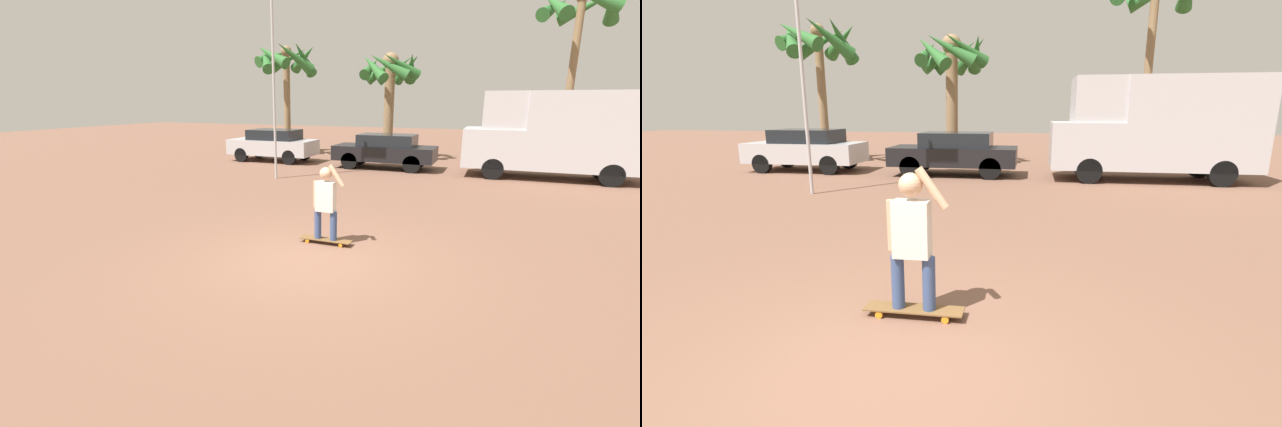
{
  "view_description": "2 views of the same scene",
  "coord_description": "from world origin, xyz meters",
  "views": [
    {
      "loc": [
        3.01,
        -6.75,
        2.85
      ],
      "look_at": [
        -0.29,
        1.16,
        0.58
      ],
      "focal_mm": 24.0,
      "sensor_mm": 36.0,
      "label": 1
    },
    {
      "loc": [
        1.1,
        -3.14,
        2.19
      ],
      "look_at": [
        0.27,
        1.98,
        0.93
      ],
      "focal_mm": 24.0,
      "sensor_mm": 36.0,
      "label": 2
    }
  ],
  "objects": [
    {
      "name": "ground_plane",
      "position": [
        0.0,
        0.0,
        0.0
      ],
      "size": [
        80.0,
        80.0,
        0.0
      ],
      "primitive_type": "plane",
      "color": "brown"
    },
    {
      "name": "skateboard",
      "position": [
        -0.1,
        0.99,
        0.08
      ],
      "size": [
        1.09,
        0.25,
        0.1
      ],
      "color": "brown",
      "rests_on": "ground_plane"
    },
    {
      "name": "person_skateboarder",
      "position": [
        -0.1,
        0.99,
        0.94
      ],
      "size": [
        0.66,
        0.25,
        1.55
      ],
      "color": "#384C7A",
      "rests_on": "skateboard"
    },
    {
      "name": "camper_van",
      "position": [
        4.9,
        11.21,
        1.72
      ],
      "size": [
        6.07,
        2.08,
        3.19
      ],
      "color": "black",
      "rests_on": "ground_plane"
    },
    {
      "name": "parked_car_black",
      "position": [
        -1.49,
        11.31,
        0.79
      ],
      "size": [
        4.28,
        1.74,
        1.46
      ],
      "color": "black",
      "rests_on": "ground_plane"
    },
    {
      "name": "parked_car_silver",
      "position": [
        -7.05,
        11.53,
        0.81
      ],
      "size": [
        4.12,
        1.85,
        1.51
      ],
      "color": "black",
      "rests_on": "ground_plane"
    },
    {
      "name": "palm_tree_center_background",
      "position": [
        -2.08,
        14.19,
        4.04
      ],
      "size": [
        3.08,
        3.12,
        5.11
      ],
      "color": "#8E704C",
      "rests_on": "ground_plane"
    },
    {
      "name": "palm_tree_far_left",
      "position": [
        -7.58,
        14.07,
        4.75
      ],
      "size": [
        3.39,
        3.38,
        5.79
      ],
      "color": "#8E704C",
      "rests_on": "ground_plane"
    },
    {
      "name": "flagpole",
      "position": [
        -4.6,
        7.36,
        4.21
      ],
      "size": [
        1.05,
        0.12,
        7.41
      ],
      "color": "#B7B7BC",
      "rests_on": "ground_plane"
    }
  ]
}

